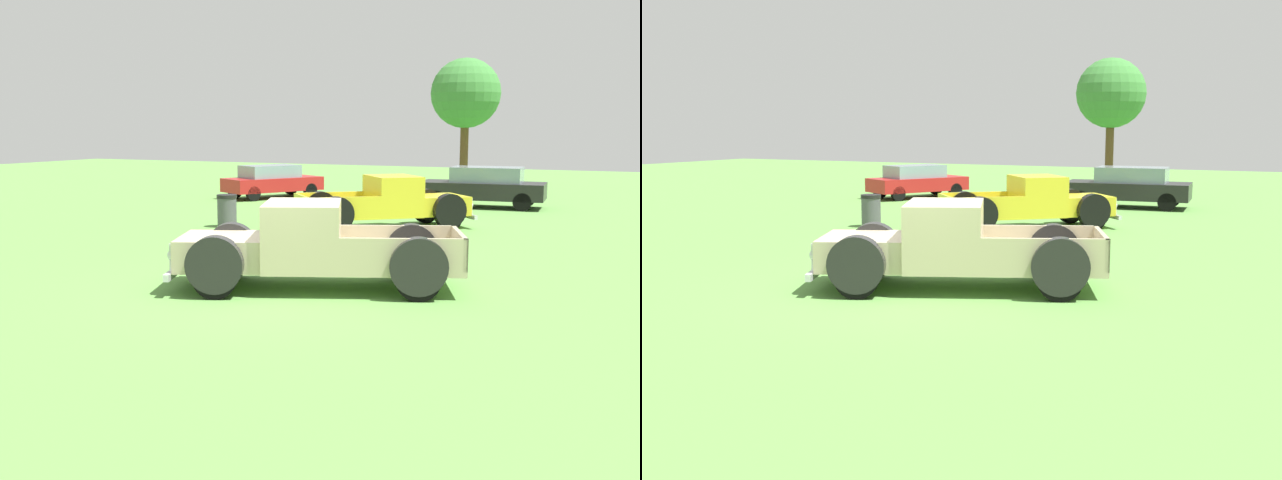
# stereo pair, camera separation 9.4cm
# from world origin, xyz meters

# --- Properties ---
(ground_plane) EXTENTS (80.00, 80.00, 0.00)m
(ground_plane) POSITION_xyz_m (0.00, 0.00, 0.00)
(ground_plane) COLOR #5B9342
(pickup_truck_foreground) EXTENTS (5.49, 3.68, 1.58)m
(pickup_truck_foreground) POSITION_xyz_m (0.26, 0.50, 0.76)
(pickup_truck_foreground) COLOR #C6B793
(pickup_truck_foreground) RESTS_ON ground_plane
(pickup_truck_behind_left) EXTENTS (4.90, 4.55, 1.52)m
(pickup_truck_behind_left) POSITION_xyz_m (-0.91, 8.85, 0.72)
(pickup_truck_behind_left) COLOR yellow
(pickup_truck_behind_left) RESTS_ON ground_plane
(sedan_distant_a) EXTENTS (3.37, 4.29, 1.34)m
(sedan_distant_a) POSITION_xyz_m (-8.54, 15.31, 0.70)
(sedan_distant_a) COLOR #B21E1E
(sedan_distant_a) RESTS_ON ground_plane
(sedan_distant_b) EXTENTS (4.52, 2.14, 1.46)m
(sedan_distant_b) POSITION_xyz_m (0.12, 15.45, 0.77)
(sedan_distant_b) COLOR black
(sedan_distant_b) RESTS_ON ground_plane
(trash_can) EXTENTS (0.59, 0.59, 0.95)m
(trash_can) POSITION_xyz_m (-5.43, 7.00, 0.48)
(trash_can) COLOR #4C4C51
(trash_can) RESTS_ON ground_plane
(oak_tree_east) EXTENTS (3.03, 3.03, 5.85)m
(oak_tree_east) POSITION_xyz_m (-2.14, 21.25, 4.29)
(oak_tree_east) COLOR brown
(oak_tree_east) RESTS_ON ground_plane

